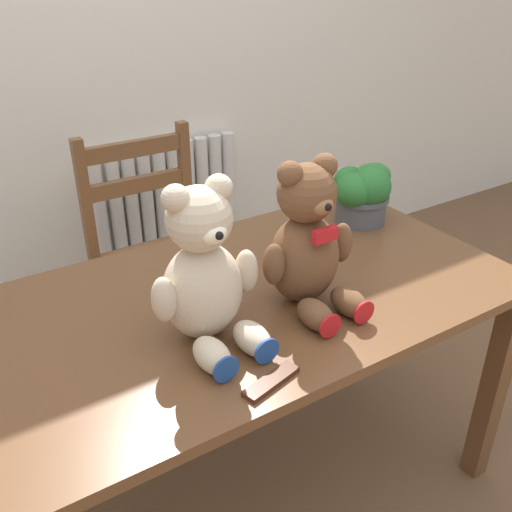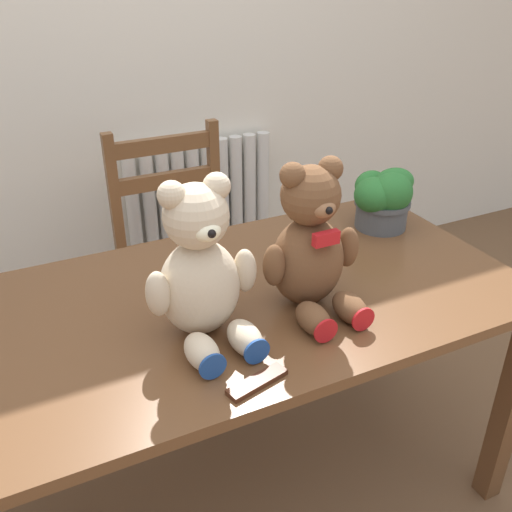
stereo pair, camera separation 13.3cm
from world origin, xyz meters
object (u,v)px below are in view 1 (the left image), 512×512
object	(u,v)px
wooden_chair_behind	(157,258)
teddy_bear_left	(205,275)
teddy_bear_right	(308,244)
chocolate_bar	(271,381)
potted_plant	(362,192)

from	to	relation	value
wooden_chair_behind	teddy_bear_left	distance (m)	0.99
teddy_bear_right	chocolate_bar	bearing A→B (deg)	40.69
teddy_bear_right	chocolate_bar	distance (m)	0.37
teddy_bear_left	potted_plant	xyz separation A→B (m)	(0.72, 0.28, -0.06)
teddy_bear_right	potted_plant	bearing A→B (deg)	-147.22
teddy_bear_right	chocolate_bar	world-z (taller)	teddy_bear_right
teddy_bear_left	potted_plant	world-z (taller)	teddy_bear_left
chocolate_bar	teddy_bear_left	bearing A→B (deg)	98.26
teddy_bear_right	potted_plant	distance (m)	0.52
wooden_chair_behind	chocolate_bar	world-z (taller)	wooden_chair_behind
potted_plant	chocolate_bar	bearing A→B (deg)	-143.78
wooden_chair_behind	potted_plant	world-z (taller)	wooden_chair_behind
chocolate_bar	potted_plant	bearing A→B (deg)	36.22
wooden_chair_behind	potted_plant	size ratio (longest dim) A/B	4.61
teddy_bear_left	potted_plant	distance (m)	0.77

